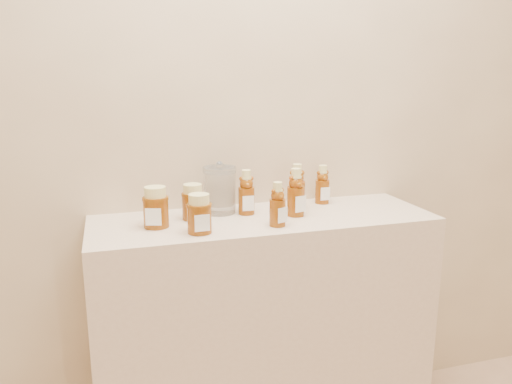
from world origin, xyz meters
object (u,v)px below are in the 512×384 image
object	(u,v)px
bear_bottle_front_left	(278,201)
honey_jar_left	(156,207)
display_table	(264,333)
glass_canister	(220,188)
bear_bottle_back_left	(246,189)

from	to	relation	value
bear_bottle_front_left	honey_jar_left	size ratio (longest dim) A/B	1.24
display_table	glass_canister	bearing A→B (deg)	143.55
bear_bottle_back_left	glass_canister	bearing A→B (deg)	157.23
bear_bottle_front_left	honey_jar_left	xyz separation A→B (m)	(-0.38, 0.10, -0.02)
display_table	honey_jar_left	xyz separation A→B (m)	(-0.37, -0.01, 0.52)
display_table	bear_bottle_front_left	xyz separation A→B (m)	(0.01, -0.11, 0.53)
bear_bottle_back_left	bear_bottle_front_left	world-z (taller)	bear_bottle_back_left
bear_bottle_back_left	glass_canister	distance (m)	0.10
bear_bottle_front_left	glass_canister	size ratio (longest dim) A/B	0.91
display_table	glass_canister	distance (m)	0.57
honey_jar_left	glass_canister	size ratio (longest dim) A/B	0.74
honey_jar_left	bear_bottle_back_left	bearing A→B (deg)	29.39
bear_bottle_back_left	glass_canister	world-z (taller)	glass_canister
bear_bottle_front_left	bear_bottle_back_left	bearing A→B (deg)	89.65
display_table	honey_jar_left	bearing A→B (deg)	-178.58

